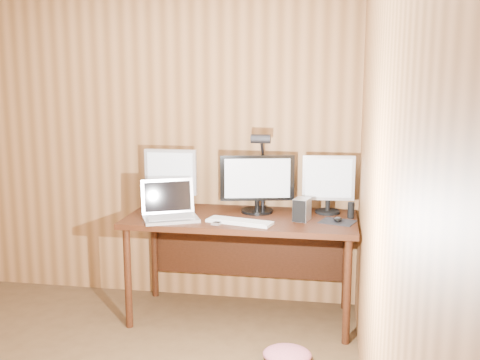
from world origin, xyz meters
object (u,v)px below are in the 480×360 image
(keyboard, at_px, (240,222))
(mouse, at_px, (338,219))
(desk, at_px, (243,231))
(phone, at_px, (218,223))
(desk_lamp, at_px, (262,160))
(monitor_center, at_px, (257,183))
(hard_drive, at_px, (302,209))
(laptop, at_px, (169,209))
(monitor_right, at_px, (328,183))
(monitor_left, at_px, (171,177))
(speaker, at_px, (351,210))

(keyboard, xyz_separation_m, mouse, (0.65, 0.14, 0.01))
(desk, xyz_separation_m, keyboard, (0.02, -0.25, 0.13))
(phone, bearing_deg, desk_lamp, 77.28)
(monitor_center, bearing_deg, mouse, -30.59)
(desk, bearing_deg, desk_lamp, 46.53)
(hard_drive, bearing_deg, laptop, -160.37)
(laptop, relative_size, keyboard, 0.97)
(hard_drive, bearing_deg, monitor_right, 68.20)
(desk, height_order, hard_drive, hard_drive)
(monitor_left, relative_size, keyboard, 0.95)
(monitor_right, distance_m, desk_lamp, 0.50)
(mouse, bearing_deg, laptop, -162.85)
(monitor_right, distance_m, speaker, 0.26)
(monitor_left, distance_m, phone, 0.64)
(monitor_left, bearing_deg, desk, -11.37)
(desk, distance_m, monitor_right, 0.70)
(monitor_center, xyz_separation_m, keyboard, (-0.07, -0.33, -0.20))
(monitor_left, distance_m, speaker, 1.33)
(mouse, height_order, phone, mouse)
(hard_drive, bearing_deg, keyboard, -146.88)
(hard_drive, bearing_deg, phone, -148.06)
(laptop, distance_m, mouse, 1.15)
(keyboard, relative_size, phone, 3.86)
(mouse, relative_size, speaker, 0.91)
(monitor_right, xyz_separation_m, desk_lamp, (-0.48, -0.01, 0.15))
(mouse, distance_m, hard_drive, 0.25)
(desk, relative_size, mouse, 15.77)
(keyboard, bearing_deg, monitor_right, 47.72)
(desk_lamp, bearing_deg, laptop, -163.33)
(mouse, bearing_deg, monitor_right, 119.00)
(monitor_left, height_order, monitor_right, monitor_left)
(monitor_center, relative_size, keyboard, 1.13)
(monitor_left, distance_m, keyboard, 0.72)
(speaker, distance_m, desk_lamp, 0.72)
(desk, bearing_deg, monitor_right, 12.62)
(monitor_left, xyz_separation_m, keyboard, (0.58, -0.36, -0.23))
(desk, height_order, mouse, mouse)
(desk, bearing_deg, hard_drive, -14.19)
(monitor_center, height_order, speaker, monitor_center)
(keyboard, bearing_deg, phone, -151.21)
(laptop, height_order, phone, laptop)
(keyboard, bearing_deg, speaker, 33.56)
(monitor_left, relative_size, phone, 3.65)
(monitor_center, height_order, monitor_left, monitor_left)
(desk, bearing_deg, phone, -112.28)
(keyboard, relative_size, mouse, 4.59)
(desk, xyz_separation_m, mouse, (0.67, -0.11, 0.14))
(hard_drive, relative_size, phone, 1.31)
(monitor_right, distance_m, phone, 0.86)
(hard_drive, bearing_deg, desk, 179.33)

